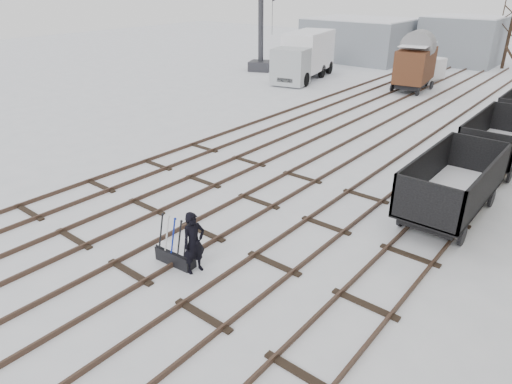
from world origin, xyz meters
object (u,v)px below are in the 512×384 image
lorry (304,55)px  ground_frame (175,255)px  worker (194,243)px  box_van_wagon (415,64)px  freight_wagon_a (451,194)px  panel_van (423,70)px  crane (262,42)px

lorry → ground_frame: bearing=-76.4°
ground_frame → worker: 1.01m
box_van_wagon → worker: bearing=-89.4°
lorry → worker: bearing=-75.0°
freight_wagon_a → panel_van: size_ratio=1.25×
crane → worker: bearing=-78.3°
box_van_wagon → lorry: (-8.94, -1.47, -0.05)m
panel_van → lorry: bearing=-137.5°
ground_frame → worker: size_ratio=0.78×
ground_frame → panel_van: bearing=93.4°
freight_wagon_a → crane: 29.44m
worker → panel_van: bearing=22.7°
freight_wagon_a → lorry: bearing=135.7°
worker → panel_van: size_ratio=0.43×
panel_van → crane: 14.22m
worker → box_van_wagon: 27.38m
ground_frame → lorry: 28.57m
freight_wagon_a → lorry: lorry is taller
box_van_wagon → crane: crane is taller
worker → box_van_wagon: bearing=22.6°
box_van_wagon → lorry: bearing=-179.1°
freight_wagon_a → box_van_wagon: (-8.88, 18.87, 1.13)m
panel_van → worker: bearing=-69.9°
worker → freight_wagon_a: (4.61, 8.15, -0.09)m
worker → freight_wagon_a: freight_wagon_a is taller
ground_frame → freight_wagon_a: bearing=52.8°
worker → box_van_wagon: (-4.27, 27.03, 1.04)m
ground_frame → crane: size_ratio=0.15×
ground_frame → freight_wagon_a: 9.86m
ground_frame → lorry: (-12.46, 25.66, 1.66)m
ground_frame → lorry: lorry is taller
lorry → panel_van: bearing=19.2°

